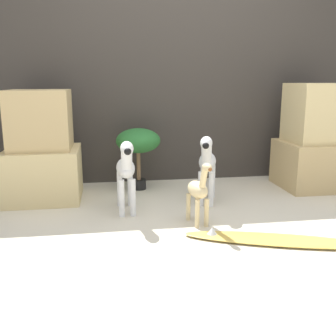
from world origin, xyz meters
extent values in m
plane|color=beige|center=(0.00, 0.00, 0.00)|extent=(14.00, 14.00, 0.00)
cube|color=#38332D|center=(0.00, 1.54, 1.10)|extent=(6.40, 0.08, 2.20)
cube|color=#DBC184|center=(-1.36, 0.97, 0.24)|extent=(0.67, 0.65, 0.48)
cube|color=tan|center=(-1.36, 0.97, 0.75)|extent=(0.54, 0.53, 0.54)
cube|color=tan|center=(1.36, 0.97, 0.24)|extent=(0.67, 0.65, 0.48)
cube|color=#DBC184|center=(1.36, 0.97, 0.78)|extent=(0.54, 0.53, 0.60)
cylinder|color=white|center=(0.14, 0.50, 0.16)|extent=(0.05, 0.05, 0.31)
cylinder|color=white|center=(0.05, 0.53, 0.16)|extent=(0.05, 0.05, 0.31)
cylinder|color=white|center=(0.23, 0.77, 0.16)|extent=(0.05, 0.05, 0.31)
cylinder|color=white|center=(0.14, 0.80, 0.16)|extent=(0.05, 0.05, 0.31)
ellipsoid|color=white|center=(0.14, 0.65, 0.38)|extent=(0.27, 0.43, 0.16)
cylinder|color=white|center=(0.08, 0.49, 0.50)|extent=(0.13, 0.17, 0.21)
ellipsoid|color=white|center=(0.07, 0.43, 0.59)|extent=(0.16, 0.21, 0.11)
sphere|color=black|center=(0.04, 0.35, 0.58)|extent=(0.06, 0.06, 0.06)
cube|color=black|center=(0.08, 0.49, 0.51)|extent=(0.05, 0.09, 0.17)
cylinder|color=white|center=(-0.57, 0.35, 0.16)|extent=(0.05, 0.05, 0.31)
cylinder|color=white|center=(-0.66, 0.35, 0.16)|extent=(0.05, 0.05, 0.31)
cylinder|color=white|center=(-0.57, 0.64, 0.16)|extent=(0.05, 0.05, 0.31)
cylinder|color=white|center=(-0.67, 0.64, 0.16)|extent=(0.05, 0.05, 0.31)
ellipsoid|color=white|center=(-0.62, 0.50, 0.38)|extent=(0.16, 0.41, 0.16)
cylinder|color=white|center=(-0.61, 0.32, 0.50)|extent=(0.09, 0.15, 0.21)
ellipsoid|color=white|center=(-0.61, 0.26, 0.59)|extent=(0.11, 0.19, 0.11)
sphere|color=black|center=(-0.61, 0.18, 0.58)|extent=(0.06, 0.06, 0.06)
cube|color=black|center=(-0.61, 0.32, 0.51)|extent=(0.02, 0.08, 0.17)
cylinder|color=beige|center=(-0.03, 0.02, 0.11)|extent=(0.03, 0.03, 0.22)
cylinder|color=beige|center=(-0.10, 0.01, 0.11)|extent=(0.03, 0.03, 0.22)
cylinder|color=beige|center=(-0.06, 0.20, 0.11)|extent=(0.03, 0.03, 0.22)
cylinder|color=beige|center=(-0.13, 0.19, 0.11)|extent=(0.03, 0.03, 0.22)
ellipsoid|color=beige|center=(-0.08, 0.11, 0.28)|extent=(0.17, 0.28, 0.13)
cylinder|color=beige|center=(-0.06, 0.00, 0.40)|extent=(0.07, 0.11, 0.21)
ellipsoid|color=beige|center=(-0.05, -0.06, 0.49)|extent=(0.07, 0.11, 0.06)
sphere|color=brown|center=(-0.04, -0.11, 0.48)|extent=(0.03, 0.03, 0.03)
cylinder|color=black|center=(-0.45, 1.18, 0.05)|extent=(0.15, 0.15, 0.10)
cylinder|color=brown|center=(-0.45, 1.18, 0.24)|extent=(0.04, 0.04, 0.28)
ellipsoid|color=#286B2D|center=(-0.45, 1.18, 0.51)|extent=(0.45, 0.45, 0.25)
ellipsoid|color=gold|center=(0.39, -0.35, 0.02)|extent=(1.32, 0.64, 0.03)
cone|color=white|center=(-0.04, -0.20, 0.05)|extent=(0.09, 0.09, 0.05)
camera|label=1|loc=(-0.77, -2.77, 1.11)|focal=42.00mm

